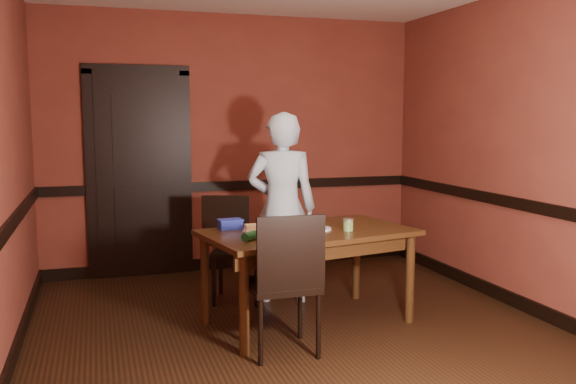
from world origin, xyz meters
TOP-DOWN VIEW (x-y plane):
  - floor at (0.00, 0.00)m, footprint 4.00×4.50m
  - wall_back at (0.00, 2.25)m, footprint 4.00×0.02m
  - wall_front at (0.00, -2.25)m, footprint 4.00×0.02m
  - wall_right at (2.00, 0.00)m, footprint 0.02×4.50m
  - dado_back at (0.00, 2.23)m, footprint 4.00×0.03m
  - dado_left at (-1.99, 0.00)m, footprint 0.03×4.50m
  - dado_right at (1.99, 0.00)m, footprint 0.03×4.50m
  - baseboard_back at (0.00, 2.23)m, footprint 4.00×0.03m
  - baseboard_left at (-1.99, 0.00)m, footprint 0.03×4.50m
  - baseboard_right at (1.99, 0.00)m, footprint 0.03×4.50m
  - door at (-1.00, 2.22)m, footprint 1.05×0.07m
  - dining_table at (0.15, 0.29)m, footprint 1.74×1.19m
  - chair_far at (-0.25, 1.05)m, footprint 0.56×0.56m
  - chair_near at (-0.22, -0.21)m, footprint 0.47×0.47m
  - person at (0.13, 0.94)m, footprint 0.70×0.56m
  - sandwich_plate at (0.22, 0.29)m, footprint 0.23×0.23m
  - sauce_jar at (0.44, 0.17)m, footprint 0.08×0.08m
  - cheese_saucer at (-0.27, 0.38)m, footprint 0.17×0.17m
  - food_tub at (-0.43, 0.52)m, footprint 0.20×0.14m
  - wrapped_veg at (-0.35, 0.07)m, footprint 0.22×0.20m

SIDE VIEW (x-z plane):
  - floor at x=0.00m, z-range -0.01..0.01m
  - baseboard_back at x=0.00m, z-range 0.00..0.12m
  - baseboard_left at x=-1.99m, z-range 0.00..0.12m
  - baseboard_right at x=1.99m, z-range 0.00..0.12m
  - dining_table at x=0.15m, z-range 0.00..0.75m
  - chair_far at x=-0.25m, z-range 0.00..0.93m
  - chair_near at x=-0.22m, z-range 0.00..0.99m
  - sandwich_plate at x=0.22m, z-range 0.74..0.80m
  - cheese_saucer at x=-0.27m, z-range 0.75..0.80m
  - wrapped_veg at x=-0.35m, z-range 0.75..0.82m
  - food_tub at x=-0.43m, z-range 0.75..0.83m
  - sauce_jar at x=0.44m, z-range 0.75..0.85m
  - person at x=0.13m, z-range 0.00..1.67m
  - dado_back at x=0.00m, z-range 0.85..0.95m
  - dado_left at x=-1.99m, z-range 0.85..0.95m
  - dado_right at x=1.99m, z-range 0.85..0.95m
  - door at x=-1.00m, z-range -0.01..2.19m
  - wall_back at x=0.00m, z-range 0.00..2.70m
  - wall_front at x=0.00m, z-range 0.00..2.70m
  - wall_right at x=2.00m, z-range 0.00..2.70m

